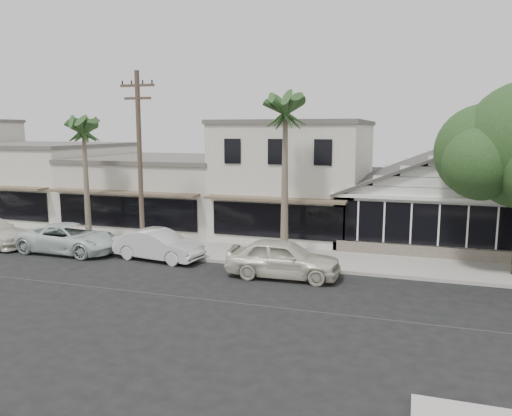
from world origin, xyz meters
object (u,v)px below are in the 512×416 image
(utility_pole, at_px, (140,159))
(car_1, at_px, (159,245))
(car_0, at_px, (283,258))
(car_2, at_px, (70,238))

(utility_pole, relative_size, car_1, 2.02)
(utility_pole, xyz_separation_m, car_0, (7.67, -1.57, -3.96))
(car_1, bearing_deg, utility_pole, 71.40)
(utility_pole, relative_size, car_2, 1.68)
(car_1, height_order, car_2, car_2)
(utility_pole, distance_m, car_2, 5.59)
(car_0, xyz_separation_m, car_1, (-6.45, 0.97, -0.09))
(utility_pole, distance_m, car_0, 8.77)
(utility_pole, bearing_deg, car_2, -169.17)
(car_1, bearing_deg, car_0, -90.88)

